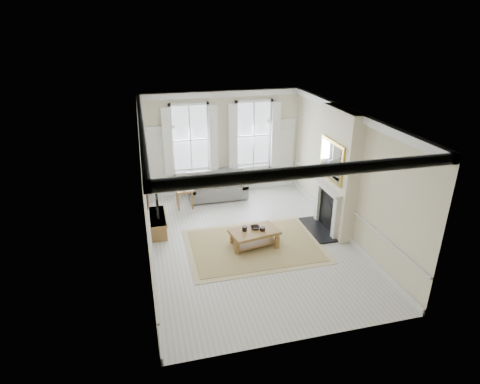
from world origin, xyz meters
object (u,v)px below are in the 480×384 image
object	(u,v)px
sofa	(217,187)
side_table	(184,192)
coffee_table	(254,233)
tv_stand	(158,223)

from	to	relation	value
sofa	side_table	world-z (taller)	sofa
sofa	coffee_table	xyz separation A→B (m)	(0.35, -3.29, 0.01)
sofa	coffee_table	size ratio (longest dim) A/B	1.43
tv_stand	sofa	bearing A→B (deg)	42.32
side_table	coffee_table	world-z (taller)	side_table
coffee_table	tv_stand	size ratio (longest dim) A/B	1.04
sofa	coffee_table	bearing A→B (deg)	-83.95
sofa	side_table	distance (m)	1.23
side_table	sofa	bearing A→B (deg)	23.39
tv_stand	side_table	bearing A→B (deg)	56.35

